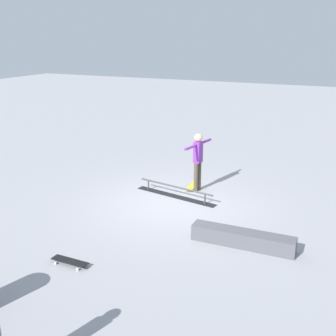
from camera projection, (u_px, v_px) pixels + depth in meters
ground_plane at (174, 203)px, 11.27m from camera, size 60.00×60.00×0.00m
grind_rail at (175, 192)px, 11.71m from camera, size 2.56×0.67×0.32m
skate_ledge at (243, 238)px, 8.96m from camera, size 2.26×0.44×0.35m
skater_main at (198, 158)px, 11.91m from camera, size 0.33×1.37×1.72m
skateboard_main at (193, 186)px, 12.37m from camera, size 0.31×0.82×0.09m
loose_skateboard_black at (70, 261)px, 8.25m from camera, size 0.80×0.26×0.09m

